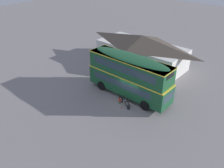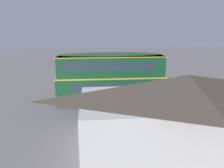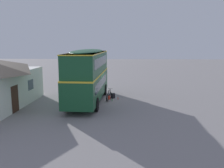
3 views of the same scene
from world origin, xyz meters
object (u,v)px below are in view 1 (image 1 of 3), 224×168
at_px(touring_bicycle, 123,101).
at_px(water_bottle_red_squeeze, 121,108).
at_px(backpack_on_ground, 129,107).
at_px(water_bottle_green_metal, 119,103).
at_px(double_decker_bus, 129,74).

xyz_separation_m(touring_bicycle, water_bottle_red_squeeze, (0.33, -0.84, -0.26)).
bearing_deg(water_bottle_red_squeeze, backpack_on_ground, 38.73).
relative_size(backpack_on_ground, water_bottle_green_metal, 2.20).
bearing_deg(backpack_on_ground, water_bottle_red_squeeze, -141.27).
distance_m(backpack_on_ground, water_bottle_green_metal, 1.29).
xyz_separation_m(double_decker_bus, water_bottle_green_metal, (0.31, -2.18, -2.53)).
xyz_separation_m(double_decker_bus, water_bottle_red_squeeze, (1.00, -2.71, -2.53)).
bearing_deg(water_bottle_green_metal, backpack_on_ground, -2.52).
bearing_deg(water_bottle_red_squeeze, touring_bicycle, 111.68).
relative_size(double_decker_bus, water_bottle_red_squeeze, 41.78).
bearing_deg(water_bottle_red_squeeze, double_decker_bus, 110.21).
relative_size(double_decker_bus, water_bottle_green_metal, 42.70).
relative_size(touring_bicycle, water_bottle_green_metal, 7.31).
distance_m(backpack_on_ground, water_bottle_red_squeeze, 0.78).
bearing_deg(double_decker_bus, water_bottle_red_squeeze, -69.79).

